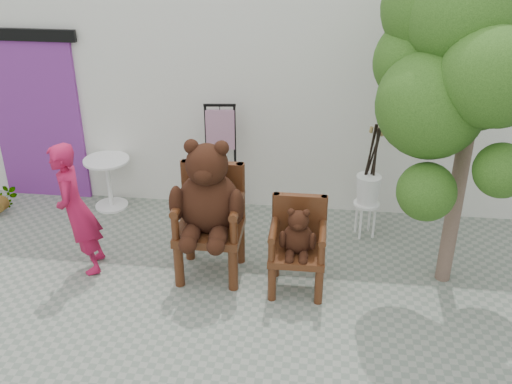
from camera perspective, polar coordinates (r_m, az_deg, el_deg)
ground_plane at (r=6.07m, az=-2.34°, el=-13.00°), size 60.00×60.00×0.00m
back_wall at (r=8.07m, az=0.92°, el=9.86°), size 9.00×1.00×3.00m
doorway at (r=8.54m, az=-20.10°, el=6.80°), size 1.40×0.11×2.33m
chair_big at (r=6.39m, az=-4.54°, el=-0.97°), size 0.80×0.84×1.61m
chair_small at (r=6.31m, az=4.02°, el=-4.47°), size 0.59×0.54×1.03m
person at (r=6.79m, az=-16.75°, el=-1.63°), size 0.49×0.63×1.53m
cafe_table at (r=8.21m, az=-13.88°, el=1.37°), size 0.60×0.60×0.70m
display_stand at (r=7.78m, az=-3.30°, el=1.86°), size 0.49×0.40×1.51m
stool_bucket at (r=7.34m, az=10.63°, el=0.29°), size 0.32×0.32×1.45m
tree at (r=5.99m, az=18.25°, el=11.51°), size 1.62×1.71×3.39m
potted_plant at (r=8.65m, az=-23.00°, el=-0.62°), size 0.39×0.35×0.37m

